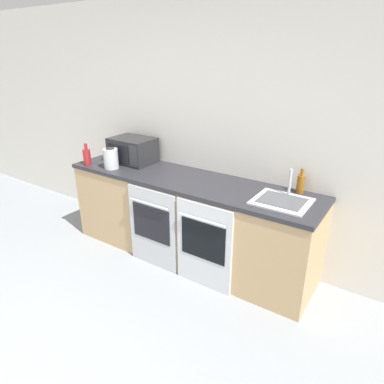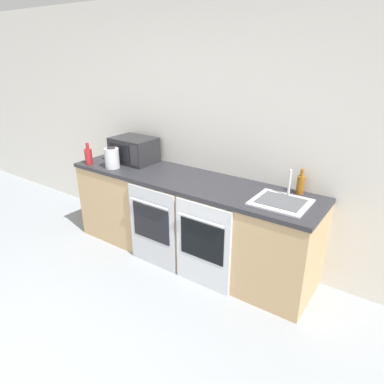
% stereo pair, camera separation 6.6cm
% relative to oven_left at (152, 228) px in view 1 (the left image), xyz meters
% --- Properties ---
extents(wall_back, '(10.00, 0.06, 2.60)m').
position_rel_oven_left_xyz_m(wall_back, '(0.19, 0.70, 0.87)').
color(wall_back, silver).
rests_on(wall_back, ground_plane).
extents(counter_back, '(2.69, 0.68, 0.90)m').
position_rel_oven_left_xyz_m(counter_back, '(0.19, 0.35, 0.02)').
color(counter_back, tan).
rests_on(counter_back, ground_plane).
extents(oven_left, '(0.57, 0.06, 0.84)m').
position_rel_oven_left_xyz_m(oven_left, '(0.00, 0.00, 0.00)').
color(oven_left, '#B7BABF').
rests_on(oven_left, ground_plane).
extents(oven_right, '(0.57, 0.06, 0.84)m').
position_rel_oven_left_xyz_m(oven_right, '(0.61, 0.00, 0.00)').
color(oven_right, silver).
rests_on(oven_right, ground_plane).
extents(microwave, '(0.48, 0.36, 0.28)m').
position_rel_oven_left_xyz_m(microwave, '(-0.63, 0.45, 0.61)').
color(microwave, '#232326').
rests_on(microwave, counter_back).
extents(bottle_amber, '(0.07, 0.07, 0.23)m').
position_rel_oven_left_xyz_m(bottle_amber, '(1.24, 0.60, 0.56)').
color(bottle_amber, '#8C5114').
rests_on(bottle_amber, counter_back).
extents(bottle_red, '(0.08, 0.08, 0.24)m').
position_rel_oven_left_xyz_m(bottle_red, '(-0.99, 0.09, 0.56)').
color(bottle_red, maroon).
rests_on(bottle_red, counter_back).
extents(kettle, '(0.16, 0.16, 0.23)m').
position_rel_oven_left_xyz_m(kettle, '(-0.67, 0.15, 0.57)').
color(kettle, '#B7BABF').
rests_on(kettle, counter_back).
extents(sink, '(0.46, 0.41, 0.25)m').
position_rel_oven_left_xyz_m(sink, '(1.18, 0.31, 0.48)').
color(sink, silver).
rests_on(sink, counter_back).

